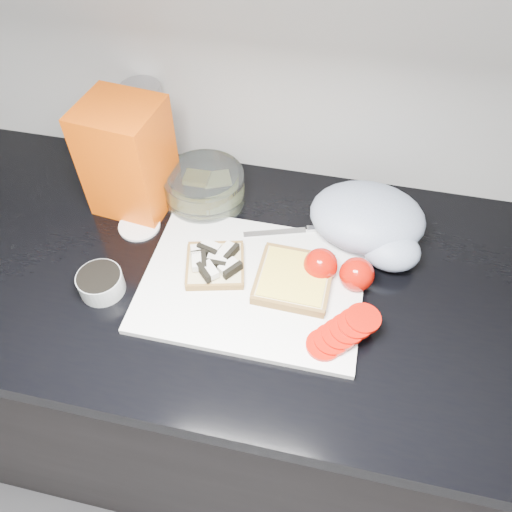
{
  "coord_description": "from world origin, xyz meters",
  "views": [
    {
      "loc": [
        0.17,
        0.63,
        1.64
      ],
      "look_at": [
        0.04,
        1.2,
        0.95
      ],
      "focal_mm": 35.0,
      "sensor_mm": 36.0,
      "label": 1
    }
  ],
  "objects_px": {
    "steel_canister": "(148,127)",
    "bread_bag": "(128,158)",
    "glass_bowl": "(204,188)",
    "cutting_board": "(253,283)"
  },
  "relations": [
    {
      "from": "glass_bowl",
      "to": "bread_bag",
      "type": "xyz_separation_m",
      "value": [
        -0.14,
        -0.03,
        0.08
      ]
    },
    {
      "from": "cutting_board",
      "to": "steel_canister",
      "type": "relative_size",
      "value": 2.03
    },
    {
      "from": "cutting_board",
      "to": "steel_canister",
      "type": "bearing_deg",
      "value": 135.41
    },
    {
      "from": "steel_canister",
      "to": "bread_bag",
      "type": "bearing_deg",
      "value": -86.09
    },
    {
      "from": "glass_bowl",
      "to": "steel_canister",
      "type": "xyz_separation_m",
      "value": [
        -0.15,
        0.09,
        0.06
      ]
    },
    {
      "from": "cutting_board",
      "to": "bread_bag",
      "type": "xyz_separation_m",
      "value": [
        -0.29,
        0.17,
        0.11
      ]
    },
    {
      "from": "bread_bag",
      "to": "cutting_board",
      "type": "bearing_deg",
      "value": -23.65
    },
    {
      "from": "cutting_board",
      "to": "glass_bowl",
      "type": "xyz_separation_m",
      "value": [
        -0.15,
        0.2,
        0.03
      ]
    },
    {
      "from": "bread_bag",
      "to": "steel_canister",
      "type": "xyz_separation_m",
      "value": [
        -0.01,
        0.12,
        -0.02
      ]
    },
    {
      "from": "cutting_board",
      "to": "glass_bowl",
      "type": "bearing_deg",
      "value": 126.38
    }
  ]
}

